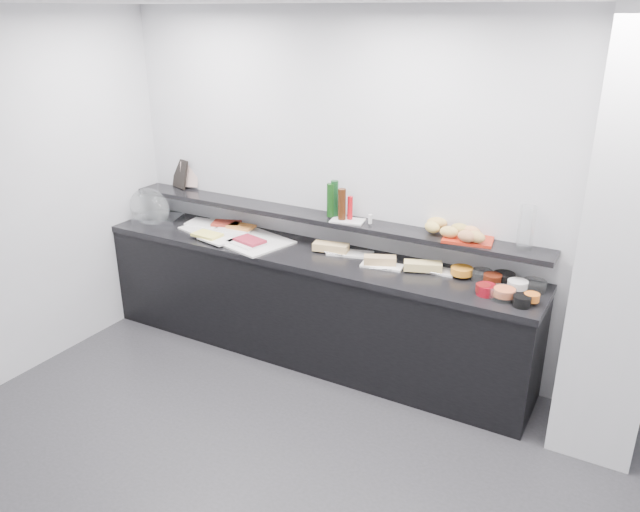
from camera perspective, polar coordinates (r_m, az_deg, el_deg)
The scene contains 55 objects.
back_wall at distance 4.68m, azimuth 8.17°, elevation 5.16°, with size 5.00×0.02×2.70m, color silver.
column at distance 4.06m, azimuth 26.27°, elevation 0.54°, with size 0.50×0.50×2.70m, color silver.
buffet_cabinet at distance 5.04m, azimuth -1.09°, elevation -4.65°, with size 3.60×0.60×0.85m, color black.
counter_top at distance 4.86m, azimuth -1.13°, elevation 0.11°, with size 3.62×0.62×0.05m, color black.
wall_shelf at distance 4.92m, azimuth -0.12°, elevation 3.53°, with size 3.60×0.25×0.04m, color black.
cloche_base at distance 5.77m, azimuth -14.56°, elevation 3.37°, with size 0.39×0.26×0.04m, color #BABEC1.
cloche_dome at distance 5.74m, azimuth -15.33°, elevation 4.31°, with size 0.43×0.29×0.34m, color white.
linen_runner at distance 5.24m, azimuth -7.73°, elevation 1.91°, with size 0.99×0.47×0.01m, color silver.
platter_meat_a at distance 5.54m, azimuth -10.47°, elevation 2.99°, with size 0.30×0.20×0.01m, color white.
food_meat_a at distance 5.44m, azimuth -8.57°, elevation 2.97°, with size 0.24×0.15×0.02m, color maroon.
platter_salmon at distance 5.37m, azimuth -7.72°, elevation 2.55°, with size 0.29×0.20×0.01m, color white.
food_salmon at distance 5.34m, azimuth -7.23°, elevation 2.69°, with size 0.22×0.14×0.02m, color orange.
platter_cheese at distance 5.13m, azimuth -9.41°, elevation 1.53°, with size 0.28×0.19×0.01m, color white.
food_cheese at distance 5.19m, azimuth -10.27°, elevation 1.93°, with size 0.23×0.15×0.02m, color #FEEE62.
platter_meat_b at distance 5.02m, azimuth -6.81°, elevation 1.22°, with size 0.28×0.19×0.01m, color white.
food_meat_b at distance 5.01m, azimuth -6.44°, elevation 1.43°, with size 0.24×0.15×0.02m, color maroon.
sandwich_plate_left at distance 4.81m, azimuth 2.77°, elevation 0.24°, with size 0.35×0.15×0.01m, color white.
sandwich_food_left at distance 4.82m, azimuth 0.99°, elevation 0.82°, with size 0.27×0.10×0.06m, color tan.
tongs_left at distance 4.77m, azimuth 1.24°, elevation 0.22°, with size 0.01×0.01×0.16m, color silver.
sandwich_plate_mid at distance 4.59m, azimuth 5.69°, elevation -0.89°, with size 0.31×0.13×0.01m, color white.
sandwich_food_mid at distance 4.59m, azimuth 5.50°, elevation -0.38°, with size 0.23×0.09×0.06m, color tan.
tongs_mid at distance 4.51m, azimuth 5.52°, elevation -1.17°, with size 0.01×0.01×0.16m, color #B5B7BC.
sandwich_plate_right at distance 4.57m, azimuth 10.33°, elevation -1.26°, with size 0.32×0.14×0.01m, color white.
sandwich_food_right at distance 4.53m, azimuth 9.38°, elevation -0.91°, with size 0.27×0.10×0.06m, color #DBC173.
tongs_right at distance 4.50m, azimuth 9.93°, elevation -1.47°, with size 0.01×0.01×0.16m, color #B8BBC0.
bowl_glass_fruit at distance 4.48m, azimuth 14.56°, elevation -1.71°, with size 0.15×0.15×0.07m, color white.
fill_glass_fruit at distance 4.49m, azimuth 12.84°, elevation -1.33°, with size 0.15×0.15×0.05m, color orange.
bowl_black_jam at distance 4.48m, azimuth 16.46°, elevation -1.94°, with size 0.15×0.15×0.07m, color black.
fill_black_jam at distance 4.43m, azimuth 15.51°, elevation -1.94°, with size 0.13×0.13×0.05m, color #511A0B.
bowl_glass_cream at distance 4.42m, azimuth 18.99°, elevation -2.57°, with size 0.16×0.16×0.07m, color silver.
fill_glass_cream at distance 4.37m, azimuth 17.62°, elevation -2.48°, with size 0.14×0.14×0.05m, color white.
bowl_red_jam at distance 4.26m, azimuth 14.95°, elevation -3.00°, with size 0.13×0.13×0.07m, color maroon.
fill_red_jam at distance 4.25m, azimuth 14.68°, elevation -2.84°, with size 0.10×0.10×0.05m, color #620E0E.
bowl_glass_salmon at distance 4.23m, azimuth 16.34°, elevation -3.32°, with size 0.17×0.17×0.07m, color silver.
fill_glass_salmon at distance 4.23m, azimuth 16.51°, elevation -3.19°, with size 0.14×0.14×0.05m, color #DA6335.
bowl_black_fruit at distance 4.16m, azimuth 17.97°, elevation -3.94°, with size 0.12×0.12×0.07m, color black.
fill_black_fruit at distance 4.21m, azimuth 18.79°, elevation -3.59°, with size 0.10×0.10×0.05m, color orange.
framed_print at distance 5.80m, azimuth -12.65°, elevation 7.36°, with size 0.21×0.02×0.26m, color black.
print_art at distance 5.75m, azimuth -11.89°, elevation 7.29°, with size 0.17×0.00×0.22m, color tan.
condiment_tray at distance 4.77m, azimuth 2.54°, elevation 3.24°, with size 0.25×0.16×0.01m, color silver.
bottle_green_a at distance 4.81m, azimuth 0.99°, elevation 5.13°, with size 0.06×0.06×0.26m, color #10390F.
bottle_brown at distance 4.74m, azimuth 2.02°, elevation 4.75°, with size 0.06×0.06×0.24m, color #391A0A.
bottle_green_b at distance 4.82m, azimuth 1.34°, elevation 5.28°, with size 0.06×0.06×0.28m, color #0F3917.
bottle_hot at distance 4.76m, azimuth 2.76°, elevation 4.43°, with size 0.04×0.04×0.18m, color #B80D15.
shaker_salt at distance 4.79m, azimuth 2.25°, elevation 3.87°, with size 0.03×0.03×0.07m, color white.
shaker_pepper at distance 4.68m, azimuth 4.62°, elevation 3.38°, with size 0.03×0.03×0.07m, color silver.
bread_tray at distance 4.48m, azimuth 13.38°, elevation 1.51°, with size 0.34×0.24×0.02m, color #A72412.
bread_roll_nw at distance 4.62m, azimuth 10.64°, elevation 3.01°, with size 0.15×0.09×0.08m, color tan.
bread_roll_n at distance 4.52m, azimuth 12.72°, elevation 2.41°, with size 0.15×0.09×0.08m, color #AC8E41.
bread_roll_sw at distance 4.45m, azimuth 11.73°, elevation 2.18°, with size 0.13×0.08×0.08m, color tan.
bread_roll_s at distance 4.38m, azimuth 13.25°, elevation 1.76°, with size 0.13×0.08×0.08m, color #B26F44.
bread_roll_se at distance 4.39m, azimuth 14.10°, elevation 1.70°, with size 0.13×0.09×0.08m, color #B48545.
bread_roll_midw at distance 4.52m, azimuth 10.23°, elevation 2.61°, with size 0.13×0.08×0.08m, color gold.
bread_roll_mide at distance 4.49m, azimuth 13.68°, elevation 2.17°, with size 0.14×0.09×0.08m, color #CB834D.
carafe at distance 4.39m, azimuth 18.34°, elevation 2.47°, with size 0.11×0.11×0.30m, color white.
Camera 1 is at (1.60, -2.20, 2.66)m, focal length 35.00 mm.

